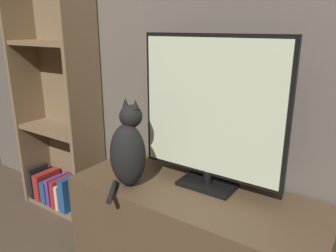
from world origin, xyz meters
TOP-DOWN VIEW (x-y plane):
  - wall_back at (0.00, 1.22)m, footprint 4.80×0.05m
  - tv_stand at (0.00, 0.92)m, footprint 1.29×0.51m
  - tv at (0.03, 1.01)m, footprint 0.76×0.17m
  - cat at (-0.31, 0.80)m, footprint 0.19×0.30m
  - bookshelf at (-1.22, 1.09)m, footprint 0.65×0.28m

SIDE VIEW (x-z plane):
  - tv_stand at x=0.00m, z-range 0.00..0.55m
  - cat at x=-0.31m, z-range 0.51..0.96m
  - bookshelf at x=-1.22m, z-range -0.11..1.74m
  - tv at x=0.03m, z-range 0.56..1.32m
  - wall_back at x=0.00m, z-range 0.00..2.60m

